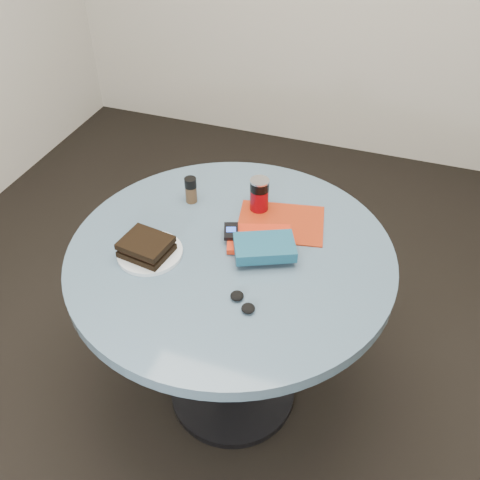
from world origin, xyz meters
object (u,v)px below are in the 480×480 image
(headphones, at_px, (243,302))
(soda_can, at_px, (259,195))
(sandwich, at_px, (146,247))
(red_book, at_px, (259,239))
(table, at_px, (231,288))
(novel, at_px, (265,247))
(pepper_grinder, at_px, (191,190))
(plate, at_px, (150,253))
(mp3_player, at_px, (231,231))
(magazine, at_px, (281,223))

(headphones, bearing_deg, soda_can, 101.78)
(sandwich, xyz_separation_m, red_book, (0.30, 0.17, -0.02))
(table, xyz_separation_m, novel, (0.11, 0.01, 0.20))
(red_book, bearing_deg, pepper_grinder, 138.11)
(pepper_grinder, bearing_deg, sandwich, -93.05)
(novel, xyz_separation_m, headphones, (0.00, -0.20, -0.03))
(table, distance_m, plate, 0.30)
(sandwich, relative_size, headphones, 1.60)
(novel, bearing_deg, red_book, 96.15)
(headphones, bearing_deg, sandwich, 164.50)
(table, xyz_separation_m, pepper_grinder, (-0.21, 0.19, 0.21))
(soda_can, height_order, pepper_grinder, soda_can)
(plate, relative_size, mp3_player, 2.29)
(mp3_player, xyz_separation_m, headphones, (0.13, -0.25, -0.02))
(table, height_order, magazine, magazine)
(red_book, height_order, headphones, same)
(table, xyz_separation_m, soda_can, (0.02, 0.22, 0.22))
(table, height_order, plate, plate)
(magazine, distance_m, red_book, 0.12)
(table, relative_size, mp3_player, 11.56)
(plate, distance_m, mp3_player, 0.26)
(pepper_grinder, relative_size, magazine, 0.34)
(novel, relative_size, headphones, 1.84)
(magazine, bearing_deg, sandwich, -150.76)
(mp3_player, bearing_deg, magazine, 44.09)
(soda_can, bearing_deg, mp3_player, -102.34)
(red_book, bearing_deg, headphones, -99.50)
(soda_can, xyz_separation_m, novel, (0.09, -0.22, -0.02))
(mp3_player, distance_m, headphones, 0.28)
(novel, bearing_deg, plate, 172.93)
(table, height_order, pepper_grinder, pepper_grinder)
(red_book, relative_size, novel, 1.10)
(pepper_grinder, xyz_separation_m, red_book, (0.28, -0.13, -0.03))
(red_book, height_order, novel, novel)
(red_book, relative_size, headphones, 2.02)
(sandwich, distance_m, mp3_player, 0.26)
(table, relative_size, plate, 5.05)
(magazine, distance_m, novel, 0.18)
(plate, height_order, magazine, plate)
(pepper_grinder, distance_m, mp3_player, 0.24)
(red_book, xyz_separation_m, headphones, (0.04, -0.26, -0.00))
(plate, distance_m, magazine, 0.43)
(pepper_grinder, height_order, novel, pepper_grinder)
(pepper_grinder, relative_size, red_book, 0.47)
(sandwich, height_order, soda_can, soda_can)
(pepper_grinder, bearing_deg, table, -42.41)
(soda_can, height_order, red_book, soda_can)
(magazine, bearing_deg, plate, -151.44)
(novel, height_order, headphones, novel)
(sandwich, bearing_deg, pepper_grinder, 86.95)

